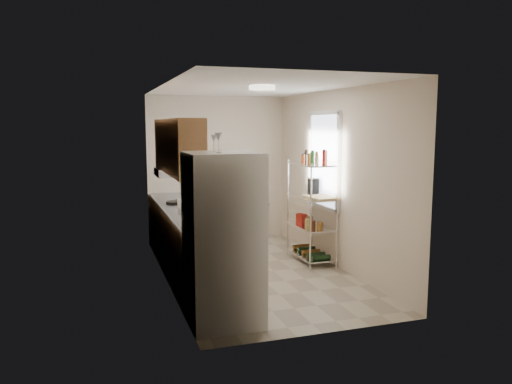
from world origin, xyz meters
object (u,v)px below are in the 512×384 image
Objects in this scene: frying_pan_large at (175,203)px; espresso_machine at (313,186)px; refrigerator at (223,239)px; cutting_board at (322,198)px; rice_cooker at (186,206)px.

espresso_machine reaches higher than frying_pan_large.
refrigerator is 2.93m from espresso_machine.
frying_pan_large is 0.56× the size of cutting_board.
espresso_machine is at bearing 46.65° from refrigerator.
rice_cooker reaches higher than frying_pan_large.
espresso_machine reaches higher than rice_cooker.
cutting_board reaches higher than frying_pan_large.
rice_cooker is 2.14m from espresso_machine.
cutting_board is at bearing -84.13° from espresso_machine.
frying_pan_large is at bearing 157.43° from cutting_board.
rice_cooker is 0.88× the size of espresso_machine.
espresso_machine is at bearing 79.78° from cutting_board.
refrigerator is at bearing -111.36° from frying_pan_large.
rice_cooker is at bearing -152.14° from espresso_machine.
espresso_machine is (2.12, -0.36, 0.22)m from frying_pan_large.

